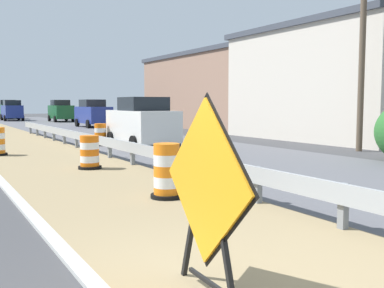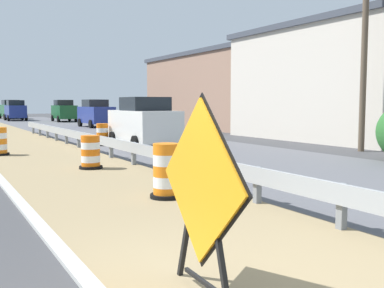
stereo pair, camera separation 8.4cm
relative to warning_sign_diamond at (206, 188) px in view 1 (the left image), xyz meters
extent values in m
cube|color=#8E7A56|center=(1.17, -0.11, -1.06)|extent=(4.01, 120.00, 0.01)
cube|color=slate|center=(3.01, 0.94, -0.71)|extent=(0.12, 0.12, 0.70)
cube|color=slate|center=(3.01, 3.00, -0.71)|extent=(0.12, 0.12, 0.70)
cube|color=slate|center=(3.01, 5.05, -0.71)|extent=(0.12, 0.12, 0.70)
cube|color=slate|center=(3.01, 7.11, -0.71)|extent=(0.12, 0.12, 0.70)
cube|color=slate|center=(3.01, 9.17, -0.71)|extent=(0.12, 0.12, 0.70)
cube|color=slate|center=(3.01, 11.23, -0.71)|extent=(0.12, 0.12, 0.70)
cube|color=slate|center=(3.01, 13.29, -0.71)|extent=(0.12, 0.12, 0.70)
cube|color=slate|center=(3.01, 15.35, -0.71)|extent=(0.12, 0.12, 0.70)
cube|color=slate|center=(3.01, 17.41, -0.71)|extent=(0.12, 0.12, 0.70)
cube|color=slate|center=(3.01, 19.47, -0.71)|extent=(0.12, 0.12, 0.70)
cube|color=slate|center=(3.01, 21.52, -0.71)|extent=(0.12, 0.12, 0.70)
cube|color=slate|center=(3.01, 23.58, -0.71)|extent=(0.12, 0.12, 0.70)
cube|color=slate|center=(3.01, 25.64, -0.71)|extent=(0.12, 0.12, 0.70)
cube|color=black|center=(0.00, -0.35, -0.54)|extent=(0.07, 0.39, 1.06)
cube|color=black|center=(0.03, 0.35, -0.54)|extent=(0.07, 0.39, 1.06)
cube|color=black|center=(0.01, 0.00, -0.94)|extent=(0.07, 0.72, 0.04)
cube|color=orange|center=(-0.01, 0.00, 0.07)|extent=(0.10, 1.64, 1.64)
cube|color=black|center=(0.01, 0.00, 0.07)|extent=(0.08, 1.73, 1.74)
cylinder|color=orange|center=(1.72, 4.28, -0.95)|extent=(0.52, 0.52, 0.22)
cylinder|color=white|center=(1.72, 4.28, -0.73)|extent=(0.52, 0.52, 0.22)
cylinder|color=orange|center=(1.72, 4.28, -0.51)|extent=(0.52, 0.52, 0.22)
cylinder|color=white|center=(1.72, 4.28, -0.30)|extent=(0.52, 0.52, 0.22)
cylinder|color=orange|center=(1.72, 4.28, -0.08)|extent=(0.52, 0.52, 0.22)
cylinder|color=black|center=(1.72, 4.28, -1.02)|extent=(0.65, 0.65, 0.08)
cylinder|color=orange|center=(1.61, 9.00, -0.97)|extent=(0.54, 0.54, 0.19)
cylinder|color=white|center=(1.61, 9.00, -0.77)|extent=(0.54, 0.54, 0.19)
cylinder|color=orange|center=(1.61, 9.00, -0.58)|extent=(0.54, 0.54, 0.19)
cylinder|color=white|center=(1.61, 9.00, -0.39)|extent=(0.54, 0.54, 0.19)
cylinder|color=orange|center=(1.61, 9.00, -0.19)|extent=(0.54, 0.54, 0.19)
cylinder|color=black|center=(1.61, 9.00, -1.02)|extent=(0.67, 0.67, 0.08)
cylinder|color=orange|center=(4.21, 15.80, -0.96)|extent=(0.52, 0.52, 0.20)
cylinder|color=white|center=(4.21, 15.80, -0.77)|extent=(0.52, 0.52, 0.20)
cylinder|color=orange|center=(4.21, 15.80, -0.57)|extent=(0.52, 0.52, 0.20)
cylinder|color=white|center=(4.21, 15.80, -0.37)|extent=(0.52, 0.52, 0.20)
cylinder|color=orange|center=(4.21, 15.80, -0.18)|extent=(0.52, 0.52, 0.20)
cylinder|color=black|center=(4.21, 15.80, -1.02)|extent=(0.65, 0.65, 0.08)
cube|color=silver|center=(5.40, 13.92, -0.11)|extent=(1.85, 4.19, 1.26)
cube|color=black|center=(5.39, 13.75, 0.80)|extent=(1.63, 1.94, 0.56)
cylinder|color=black|center=(4.54, 15.31, -0.74)|extent=(0.23, 0.64, 0.64)
cylinder|color=black|center=(6.31, 15.27, -0.74)|extent=(0.23, 0.64, 0.64)
cylinder|color=black|center=(4.48, 12.57, -0.74)|extent=(0.23, 0.64, 0.64)
cylinder|color=black|center=(6.25, 12.53, -0.74)|extent=(0.23, 0.64, 0.64)
cube|color=#195128|center=(9.19, 43.07, -0.08)|extent=(1.86, 4.45, 1.33)
cube|color=black|center=(9.19, 43.25, 0.86)|extent=(1.62, 2.07, 0.56)
cylinder|color=black|center=(10.02, 41.59, -0.74)|extent=(0.24, 0.65, 0.64)
cylinder|color=black|center=(8.27, 41.64, -0.74)|extent=(0.24, 0.65, 0.64)
cylinder|color=black|center=(10.10, 44.50, -0.74)|extent=(0.24, 0.65, 0.64)
cylinder|color=black|center=(8.35, 44.55, -0.74)|extent=(0.24, 0.65, 0.64)
cube|color=#195128|center=(5.57, 54.24, -0.06)|extent=(2.03, 4.82, 1.37)
cube|color=black|center=(5.57, 54.05, 0.91)|extent=(1.75, 2.25, 0.56)
cylinder|color=black|center=(6.43, 55.85, -0.74)|extent=(0.24, 0.65, 0.64)
cylinder|color=black|center=(4.70, 52.64, -0.74)|extent=(0.24, 0.65, 0.64)
cylinder|color=black|center=(6.55, 52.71, -0.74)|extent=(0.24, 0.65, 0.64)
cube|color=navy|center=(8.75, 31.08, -0.10)|extent=(1.80, 4.30, 1.28)
cube|color=black|center=(8.75, 31.25, 0.82)|extent=(1.59, 1.99, 0.56)
cylinder|color=black|center=(9.64, 29.69, -0.74)|extent=(0.23, 0.64, 0.64)
cylinder|color=black|center=(7.91, 29.66, -0.74)|extent=(0.23, 0.64, 0.64)
cylinder|color=black|center=(9.59, 32.51, -0.74)|extent=(0.23, 0.64, 0.64)
cylinder|color=black|center=(7.86, 32.48, -0.74)|extent=(0.23, 0.64, 0.64)
cube|color=navy|center=(5.26, 48.26, -0.09)|extent=(1.81, 4.11, 1.31)
cube|color=black|center=(5.26, 48.09, 0.85)|extent=(1.61, 1.90, 0.56)
cylinder|color=black|center=(4.39, 49.62, -0.74)|extent=(0.23, 0.64, 0.64)
cylinder|color=black|center=(6.15, 49.60, -0.74)|extent=(0.23, 0.64, 0.64)
cylinder|color=black|center=(4.36, 46.91, -0.74)|extent=(0.23, 0.64, 0.64)
cylinder|color=black|center=(6.13, 46.90, -0.74)|extent=(0.23, 0.64, 0.64)
cube|color=beige|center=(16.58, 11.80, 1.73)|extent=(7.06, 13.67, 5.59)
cube|color=#3D424C|center=(16.58, 11.80, 4.68)|extent=(7.34, 14.21, 0.30)
cube|color=#93705B|center=(16.94, 26.14, 1.61)|extent=(6.05, 13.32, 5.36)
cube|color=#3D424C|center=(16.94, 26.14, 4.44)|extent=(6.29, 13.86, 0.30)
cylinder|color=brown|center=(12.30, 8.41, 3.44)|extent=(0.24, 0.24, 9.00)
camera|label=1|loc=(-2.32, -3.75, 0.84)|focal=42.48mm
camera|label=2|loc=(-2.24, -3.79, 0.84)|focal=42.48mm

